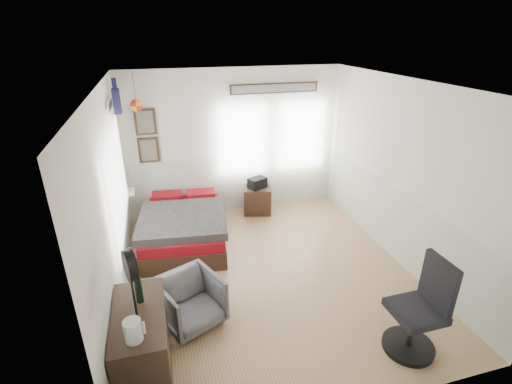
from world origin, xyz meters
TOP-DOWN VIEW (x-y plane):
  - ground_plane at (0.00, 0.00)m, footprint 4.00×4.50m
  - room_shell at (-0.08, 0.19)m, footprint 4.02×4.52m
  - wall_decor at (-1.10, 1.96)m, footprint 3.55×1.32m
  - bed at (-1.12, 1.21)m, footprint 1.50×1.98m
  - dresser at (-1.74, -1.43)m, footprint 0.48×1.00m
  - armchair at (-1.21, -0.68)m, footprint 0.89×0.90m
  - nightstand at (0.36, 1.97)m, footprint 0.61×0.53m
  - task_chair at (1.15, -1.75)m, footprint 0.57×0.57m
  - kettle at (-1.76, -1.75)m, footprint 0.18×0.15m
  - bottle at (-1.72, -1.26)m, footprint 0.07×0.07m
  - stand_fan at (-1.73, -1.50)m, footprint 0.15×0.29m
  - black_bag at (0.36, 1.97)m, footprint 0.40×0.34m

SIDE VIEW (x-z plane):
  - ground_plane at x=0.00m, z-range -0.01..0.00m
  - nightstand at x=0.36m, z-range 0.00..0.52m
  - bed at x=-1.12m, z-range -0.01..0.58m
  - armchair at x=-1.21m, z-range 0.00..0.63m
  - dresser at x=-1.74m, z-range 0.00..0.90m
  - task_chair at x=1.15m, z-range -0.11..1.03m
  - black_bag at x=0.36m, z-range 0.52..0.72m
  - kettle at x=-1.76m, z-range 0.90..1.10m
  - bottle at x=-1.72m, z-range 0.90..1.18m
  - stand_fan at x=-1.73m, z-range 1.10..1.82m
  - room_shell at x=-0.08m, z-range 0.26..2.97m
  - wall_decor at x=-1.10m, z-range 1.38..2.82m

